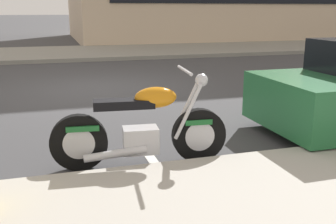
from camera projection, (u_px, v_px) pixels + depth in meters
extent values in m
plane|color=#3D3D3F|center=(102.00, 89.00, 9.08)|extent=(260.00, 260.00, 0.00)
cube|color=gray|center=(329.00, 45.00, 19.31)|extent=(120.00, 5.00, 0.14)
cube|color=silver|center=(147.00, 152.00, 5.05)|extent=(0.12, 2.20, 0.01)
cylinder|color=black|center=(199.00, 135.00, 4.70)|extent=(0.65, 0.17, 0.64)
cylinder|color=silver|center=(199.00, 135.00, 4.70)|extent=(0.36, 0.15, 0.35)
cylinder|color=black|center=(79.00, 142.00, 4.44)|extent=(0.65, 0.17, 0.64)
cylinder|color=silver|center=(79.00, 142.00, 4.44)|extent=(0.36, 0.15, 0.35)
cube|color=silver|center=(141.00, 140.00, 4.58)|extent=(0.42, 0.30, 0.30)
cube|color=black|center=(124.00, 104.00, 4.43)|extent=(0.70, 0.29, 0.10)
ellipsoid|color=orange|center=(156.00, 97.00, 4.49)|extent=(0.50, 0.29, 0.24)
cube|color=#196028|center=(83.00, 127.00, 4.41)|extent=(0.38, 0.22, 0.06)
cube|color=#196028|center=(197.00, 121.00, 4.65)|extent=(0.33, 0.19, 0.06)
cylinder|color=silver|center=(186.00, 109.00, 4.66)|extent=(0.34, 0.08, 0.65)
cylinder|color=silver|center=(188.00, 111.00, 4.53)|extent=(0.34, 0.08, 0.65)
cylinder|color=silver|center=(185.00, 70.00, 4.47)|extent=(0.10, 0.62, 0.04)
sphere|color=silver|center=(202.00, 80.00, 4.54)|extent=(0.15, 0.15, 0.15)
cylinder|color=silver|center=(115.00, 154.00, 4.41)|extent=(0.71, 0.16, 0.16)
cylinder|color=black|center=(290.00, 103.00, 6.34)|extent=(0.62, 0.22, 0.62)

